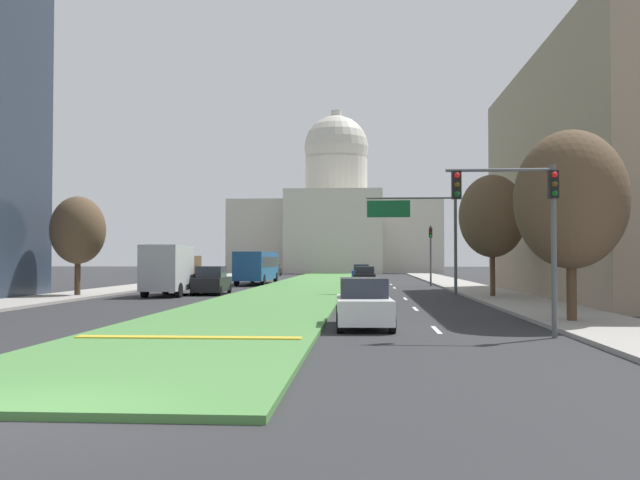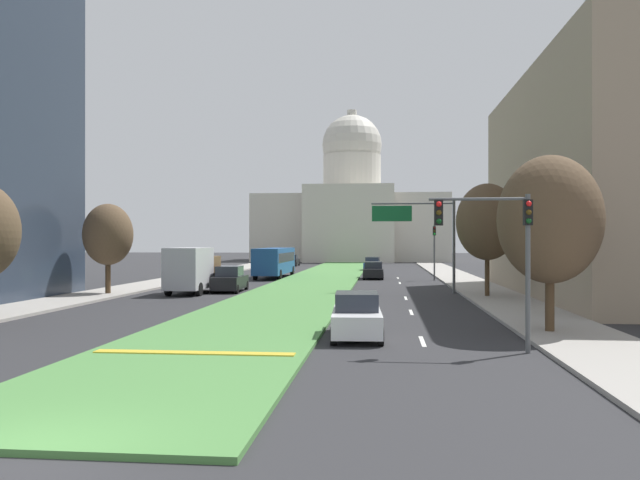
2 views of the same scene
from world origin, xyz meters
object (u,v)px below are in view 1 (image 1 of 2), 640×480
Objects in this scene: box_truck_delivery at (171,269)px; city_bus at (257,265)px; street_tree_left_mid at (78,230)px; sedan_lead_stopped at (363,304)px; overhead_guide_sign at (421,223)px; street_tree_right_near at (571,200)px; traffic_light_far_right at (431,247)px; sedan_far_horizon at (362,272)px; sedan_distant at (365,276)px; sedan_midblock at (212,281)px; capitol_building at (336,221)px; sedan_very_far at (273,270)px; street_tree_right_mid at (492,216)px; traffic_light_near_right at (525,211)px.

city_bus is (2.44, 19.29, 0.09)m from box_truck_delivery.
sedan_lead_stopped is at bearing -43.97° from street_tree_left_mid.
overhead_guide_sign is 19.65m from street_tree_right_near.
traffic_light_far_right is 1.13× the size of sedan_far_horizon.
sedan_distant is at bearing 55.85° from box_truck_delivery.
street_tree_left_mid is at bearing -169.44° from overhead_guide_sign.
street_tree_left_mid is 8.96m from sedan_midblock.
capitol_building is at bearing 96.74° from overhead_guide_sign.
sedan_very_far is 0.38× the size of city_bus.
capitol_building is 93.06m from street_tree_right_near.
capitol_building is 3.18× the size of city_bus.
street_tree_right_mid is at bearing 1.29° from street_tree_left_mid.
street_tree_left_mid is 50.94m from sedan_very_far.
box_truck_delivery is (-7.36, -74.69, -7.08)m from capitol_building.
box_truck_delivery reaches higher than sedan_midblock.
street_tree_left_mid reaches higher than sedan_midblock.
sedan_distant is (17.49, 20.26, -3.31)m from street_tree_left_mid.
city_bus reaches higher than sedan_lead_stopped.
street_tree_right_mid is (1.92, -17.91, 1.57)m from traffic_light_far_right.
traffic_light_far_right is 1.20× the size of sedan_distant.
city_bus is (-17.30, 36.74, -2.73)m from street_tree_right_near.
street_tree_left_mid is at bearing -130.81° from sedan_distant.
sedan_very_far is 29.31m from city_bus.
city_bus is (2.56, -29.18, 1.00)m from sedan_very_far.
street_tree_right_near is 0.95× the size of street_tree_right_mid.
city_bus reaches higher than sedan_distant.
capitol_building reaches higher than sedan_lead_stopped.
traffic_light_near_right is 23.59m from overhead_guide_sign.
street_tree_right_near is at bearing -31.60° from street_tree_left_mid.
street_tree_right_near is (1.77, -33.81, 1.19)m from traffic_light_far_right.
sedan_very_far is (-7.48, -26.22, -7.98)m from capitol_building.
sedan_distant is (-3.65, 16.32, -3.88)m from overhead_guide_sign.
street_tree_right_near reaches higher than traffic_light_near_right.
street_tree_right_mid is 0.67× the size of city_bus.
sedan_lead_stopped is 68.54m from sedan_very_far.
sedan_distant is 16.13m from sedan_far_horizon.
overhead_guide_sign is (8.61, -72.86, -4.09)m from capitol_building.
traffic_light_far_right reaches higher than sedan_very_far.
box_truck_delivery is at bearing 175.56° from street_tree_right_mid.
overhead_guide_sign is at bearing 10.56° from street_tree_left_mid.
city_bus is (-9.87, 1.14, 0.99)m from sedan_distant.
street_tree_right_near is 26.50m from box_truck_delivery.
overhead_guide_sign reaches higher than box_truck_delivery.
street_tree_right_mid reaches higher than sedan_far_horizon.
city_bus is (7.63, 21.40, -2.32)m from street_tree_left_mid.
street_tree_left_mid is at bearing -115.21° from sedan_far_horizon.
traffic_light_far_right is 18.08m from street_tree_right_mid.
capitol_building reaches higher than street_tree_right_near.
capitol_building is 77.96m from street_tree_left_mid.
sedan_midblock reaches higher than sedan_far_horizon.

